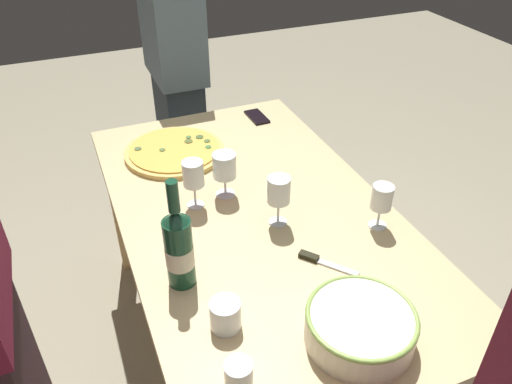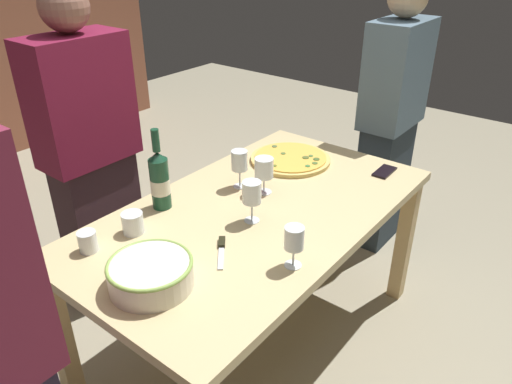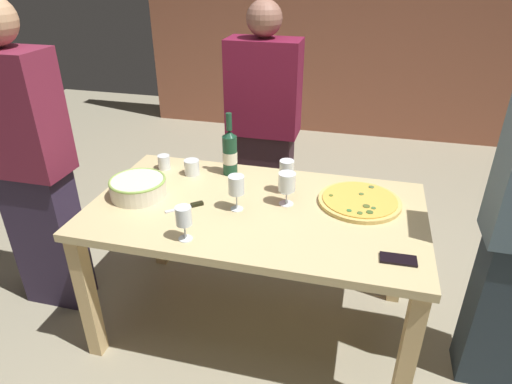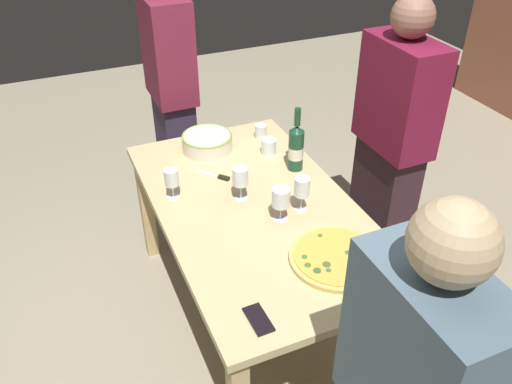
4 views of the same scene
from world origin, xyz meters
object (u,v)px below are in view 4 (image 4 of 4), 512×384
at_px(person_host, 392,143).
at_px(cup_ceramic, 261,131).
at_px(dining_table, 256,221).
at_px(wine_bottle, 296,147).
at_px(pizza, 337,257).
at_px(pizza_knife, 218,176).
at_px(wine_glass_far_right, 302,188).
at_px(person_guest_left, 172,93).
at_px(wine_glass_by_bottle, 281,199).
at_px(wine_glass_near_pizza, 240,178).
at_px(cell_phone, 258,319).
at_px(cup_amber, 269,146).
at_px(serving_bowl, 207,142).

bearing_deg(person_host, cup_ceramic, -47.23).
xyz_separation_m(cup_ceramic, person_host, (0.44, 0.60, 0.01)).
xyz_separation_m(dining_table, wine_bottle, (-0.23, 0.32, 0.22)).
distance_m(pizza, wine_bottle, 0.74).
bearing_deg(person_host, pizza_knife, -18.95).
bearing_deg(cup_ceramic, pizza, -7.09).
height_order(wine_bottle, wine_glass_far_right, wine_bottle).
relative_size(pizza_knife, person_guest_left, 0.09).
xyz_separation_m(cup_ceramic, pizza_knife, (0.30, -0.38, -0.03)).
distance_m(pizza_knife, person_guest_left, 0.89).
bearing_deg(pizza_knife, cup_ceramic, 128.73).
height_order(wine_glass_by_bottle, pizza_knife, wine_glass_by_bottle).
xyz_separation_m(wine_bottle, wine_glass_near_pizza, (0.15, -0.37, -0.01)).
relative_size(dining_table, wine_bottle, 4.60).
height_order(pizza, wine_glass_by_bottle, wine_glass_by_bottle).
bearing_deg(dining_table, cell_phone, -22.66).
distance_m(wine_glass_far_right, cell_phone, 0.72).
relative_size(wine_glass_by_bottle, pizza_knife, 1.04).
distance_m(wine_glass_far_right, pizza_knife, 0.51).
relative_size(wine_bottle, cup_amber, 4.14).
bearing_deg(cup_amber, pizza_knife, -70.58).
xyz_separation_m(serving_bowl, cup_ceramic, (-0.01, 0.33, -0.01)).
xyz_separation_m(wine_glass_near_pizza, wine_glass_far_right, (0.20, 0.23, 0.00)).
distance_m(cup_amber, cell_phone, 1.21).
bearing_deg(cell_phone, wine_bottle, 54.48).
bearing_deg(cup_amber, serving_bowl, -119.51).
xyz_separation_m(wine_glass_by_bottle, pizza_knife, (-0.45, -0.15, -0.11)).
bearing_deg(pizza_knife, wine_glass_far_right, 32.08).
bearing_deg(person_guest_left, pizza_knife, -4.25).
height_order(cell_phone, person_guest_left, person_guest_left).
height_order(pizza, pizza_knife, pizza).
bearing_deg(pizza, cup_ceramic, 172.91).
relative_size(dining_table, wine_glass_by_bottle, 9.64).
distance_m(cup_ceramic, pizza_knife, 0.48).
bearing_deg(person_host, pizza, 30.76).
distance_m(serving_bowl, cell_phone, 1.28).
relative_size(pizza, cup_amber, 4.79).
relative_size(cell_phone, person_host, 0.09).
bearing_deg(pizza, wine_glass_by_bottle, -164.63).
bearing_deg(serving_bowl, pizza_knife, -9.05).
distance_m(serving_bowl, wine_bottle, 0.52).
relative_size(dining_table, person_host, 1.00).
distance_m(pizza, serving_bowl, 1.10).
height_order(wine_glass_near_pizza, person_host, person_host).
bearing_deg(wine_bottle, dining_table, -54.77).
distance_m(wine_glass_by_bottle, pizza_knife, 0.48).
bearing_deg(wine_glass_far_right, wine_glass_by_bottle, -78.57).
distance_m(wine_glass_far_right, cup_ceramic, 0.74).
height_order(pizza, cell_phone, pizza).
bearing_deg(wine_glass_by_bottle, pizza_knife, -161.92).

